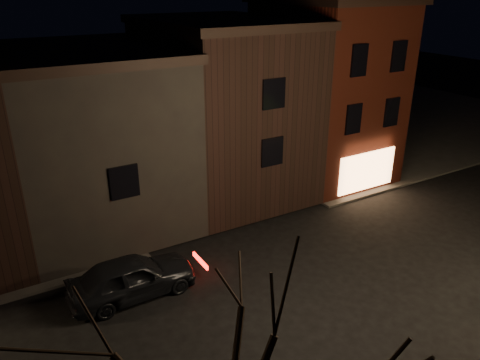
# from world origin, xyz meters

# --- Properties ---
(ground) EXTENTS (120.00, 120.00, 0.00)m
(ground) POSITION_xyz_m (0.00, 0.00, 0.00)
(ground) COLOR black
(ground) RESTS_ON ground
(sidewalk_far_right) EXTENTS (30.00, 30.00, 0.12)m
(sidewalk_far_right) POSITION_xyz_m (20.00, 20.00, 0.06)
(sidewalk_far_right) COLOR #2D2B28
(sidewalk_far_right) RESTS_ON ground
(corner_building) EXTENTS (6.50, 8.50, 10.50)m
(corner_building) POSITION_xyz_m (8.00, 9.47, 5.40)
(corner_building) COLOR #44150C
(corner_building) RESTS_ON ground
(row_building_a) EXTENTS (7.30, 10.30, 9.40)m
(row_building_a) POSITION_xyz_m (1.50, 10.50, 4.83)
(row_building_a) COLOR black
(row_building_a) RESTS_ON ground
(row_building_b) EXTENTS (7.80, 10.30, 8.40)m
(row_building_b) POSITION_xyz_m (-5.75, 10.50, 4.33)
(row_building_b) COLOR black
(row_building_b) RESTS_ON ground
(parked_car_a) EXTENTS (4.87, 2.00, 1.65)m
(parked_car_a) POSITION_xyz_m (-6.50, 3.06, 0.83)
(parked_car_a) COLOR black
(parked_car_a) RESTS_ON ground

